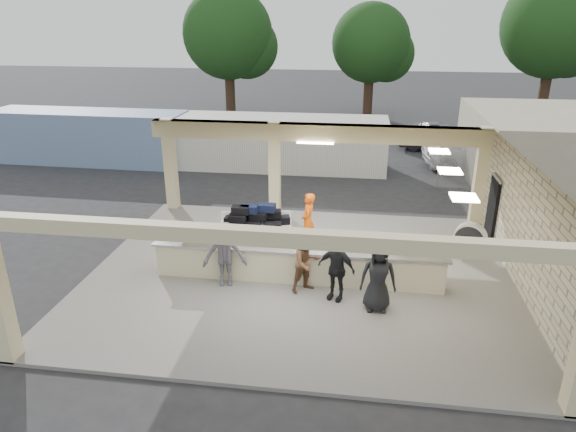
# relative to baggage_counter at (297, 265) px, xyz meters

# --- Properties ---
(ground) EXTENTS (120.00, 120.00, 0.00)m
(ground) POSITION_rel_baggage_counter_xyz_m (0.00, 0.50, -0.59)
(ground) COLOR #252527
(ground) RESTS_ON ground
(pavilion) EXTENTS (12.01, 10.00, 3.55)m
(pavilion) POSITION_rel_baggage_counter_xyz_m (0.21, 1.16, 0.76)
(pavilion) COLOR slate
(pavilion) RESTS_ON ground
(baggage_counter) EXTENTS (8.20, 0.58, 0.98)m
(baggage_counter) POSITION_rel_baggage_counter_xyz_m (0.00, 0.00, 0.00)
(baggage_counter) COLOR beige
(baggage_counter) RESTS_ON pavilion
(luggage_cart) EXTENTS (2.53, 1.80, 1.36)m
(luggage_cart) POSITION_rel_baggage_counter_xyz_m (-1.68, 2.27, 0.27)
(luggage_cart) COLOR white
(luggage_cart) RESTS_ON pavilion
(drum_fan) EXTENTS (1.03, 0.66, 1.09)m
(drum_fan) POSITION_rel_baggage_counter_xyz_m (5.05, 2.32, 0.10)
(drum_fan) COLOR white
(drum_fan) RESTS_ON pavilion
(baggage_handler) EXTENTS (0.37, 0.67, 1.82)m
(baggage_handler) POSITION_rel_baggage_counter_xyz_m (0.06, 2.27, 0.42)
(baggage_handler) COLOR #FF5F0D
(baggage_handler) RESTS_ON pavilion
(passenger_a) EXTENTS (0.86, 0.78, 1.67)m
(passenger_a) POSITION_rel_baggage_counter_xyz_m (0.31, -0.50, 0.35)
(passenger_a) COLOR brown
(passenger_a) RESTS_ON pavilion
(passenger_b) EXTENTS (1.08, 0.70, 1.74)m
(passenger_b) POSITION_rel_baggage_counter_xyz_m (1.11, -0.81, 0.38)
(passenger_b) COLOR black
(passenger_b) RESTS_ON pavilion
(passenger_c) EXTENTS (1.26, 0.68, 1.85)m
(passenger_c) POSITION_rel_baggage_counter_xyz_m (-1.93, -0.50, 0.44)
(passenger_c) COLOR #47484C
(passenger_c) RESTS_ON pavilion
(passenger_d) EXTENTS (0.92, 0.40, 1.85)m
(passenger_d) POSITION_rel_baggage_counter_xyz_m (2.17, -1.19, 0.44)
(passenger_d) COLOR black
(passenger_d) RESTS_ON pavilion
(car_white_a) EXTENTS (5.64, 3.18, 1.54)m
(car_white_a) POSITION_rel_baggage_counter_xyz_m (7.46, 12.75, 0.18)
(car_white_a) COLOR silver
(car_white_a) RESTS_ON ground
(car_white_b) EXTENTS (4.31, 3.10, 1.28)m
(car_white_b) POSITION_rel_baggage_counter_xyz_m (11.31, 13.09, 0.05)
(car_white_b) COLOR silver
(car_white_b) RESTS_ON ground
(car_dark) EXTENTS (4.57, 2.15, 1.46)m
(car_dark) POSITION_rel_baggage_counter_xyz_m (5.94, 16.27, 0.15)
(car_dark) COLOR black
(car_dark) RESTS_ON ground
(container_white) EXTENTS (11.77, 2.44, 2.55)m
(container_white) POSITION_rel_baggage_counter_xyz_m (-3.03, 11.52, 0.69)
(container_white) COLOR silver
(container_white) RESTS_ON ground
(container_blue) EXTENTS (10.04, 2.60, 2.60)m
(container_blue) POSITION_rel_baggage_counter_xyz_m (-12.11, 11.38, 0.71)
(container_blue) COLOR #708DB4
(container_blue) RESTS_ON ground
(tree_left) EXTENTS (6.60, 6.30, 9.00)m
(tree_left) POSITION_rel_baggage_counter_xyz_m (-7.68, 24.66, 5.00)
(tree_left) COLOR #382619
(tree_left) RESTS_ON ground
(tree_mid) EXTENTS (6.00, 5.60, 8.00)m
(tree_mid) POSITION_rel_baggage_counter_xyz_m (2.32, 26.66, 4.38)
(tree_mid) COLOR #382619
(tree_mid) RESTS_ON ground
(tree_right) EXTENTS (7.20, 7.00, 10.00)m
(tree_right) POSITION_rel_baggage_counter_xyz_m (14.32, 25.66, 5.63)
(tree_right) COLOR #382619
(tree_right) RESTS_ON ground
(adjacent_building) EXTENTS (6.00, 8.00, 3.20)m
(adjacent_building) POSITION_rel_baggage_counter_xyz_m (9.50, 10.50, 1.01)
(adjacent_building) COLOR #B4AE8F
(adjacent_building) RESTS_ON ground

